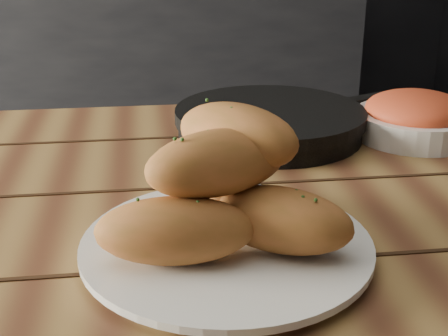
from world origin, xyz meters
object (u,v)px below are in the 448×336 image
bread_rolls (225,188)px  bowl (416,117)px  table (219,288)px  skillet (271,122)px  plate (226,247)px

bread_rolls → bowl: bread_rolls is taller
table → skillet: size_ratio=3.65×
skillet → bowl: size_ratio=2.21×
plate → table: bearing=88.6°
skillet → bowl: 0.23m
bread_rolls → table: bearing=87.4°
table → bowl: 0.45m
plate → bowl: bowl is taller
bread_rolls → skillet: 0.39m
table → bread_rolls: size_ratio=5.84×
plate → skillet: (0.12, 0.37, 0.01)m
skillet → bread_rolls: bearing=-108.4°
bread_rolls → skillet: bearing=71.6°
skillet → bowl: bearing=-9.0°
bread_rolls → bowl: 0.48m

